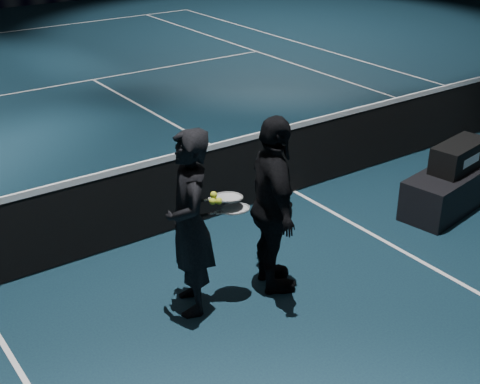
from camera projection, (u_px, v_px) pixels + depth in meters
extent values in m
plane|color=#0D1F30|center=(294.00, 191.00, 8.75)|extent=(36.00, 36.00, 0.00)
cube|color=black|center=(295.00, 160.00, 8.56)|extent=(12.80, 0.02, 0.86)
cube|color=white|center=(297.00, 125.00, 8.36)|extent=(12.80, 0.03, 0.07)
cube|color=black|center=(454.00, 187.00, 8.28)|extent=(1.75, 0.85, 0.50)
cube|color=black|center=(459.00, 156.00, 8.10)|extent=(0.89, 0.50, 0.33)
cube|color=white|center=(472.00, 161.00, 7.97)|extent=(0.39, 0.07, 0.11)
imported|color=black|center=(190.00, 223.00, 6.05)|extent=(0.64, 0.77, 1.80)
imported|color=black|center=(274.00, 206.00, 6.36)|extent=(0.80, 1.14, 1.80)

